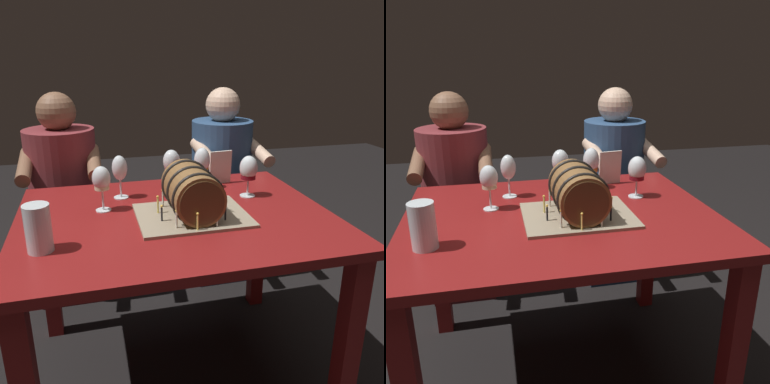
% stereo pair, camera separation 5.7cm
% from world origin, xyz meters
% --- Properties ---
extents(ground_plane, '(8.00, 8.00, 0.00)m').
position_xyz_m(ground_plane, '(0.00, 0.00, 0.00)').
color(ground_plane, black).
extents(dining_table, '(1.20, 0.94, 0.75)m').
position_xyz_m(dining_table, '(0.00, 0.00, 0.63)').
color(dining_table, maroon).
rests_on(dining_table, ground).
extents(barrel_cake, '(0.42, 0.33, 0.20)m').
position_xyz_m(barrel_cake, '(0.06, -0.04, 0.84)').
color(barrel_cake, gray).
rests_on(barrel_cake, dining_table).
extents(wine_glass_rose, '(0.07, 0.07, 0.19)m').
position_xyz_m(wine_glass_rose, '(0.05, 0.28, 0.88)').
color(wine_glass_rose, white).
rests_on(wine_glass_rose, dining_table).
extents(wine_glass_red, '(0.08, 0.08, 0.18)m').
position_xyz_m(wine_glass_red, '(0.35, 0.13, 0.87)').
color(wine_glass_red, white).
rests_on(wine_glass_red, dining_table).
extents(wine_glass_amber, '(0.07, 0.07, 0.19)m').
position_xyz_m(wine_glass_amber, '(0.19, 0.29, 0.87)').
color(wine_glass_amber, white).
rests_on(wine_glass_amber, dining_table).
extents(wine_glass_empty, '(0.06, 0.06, 0.19)m').
position_xyz_m(wine_glass_empty, '(-0.19, 0.24, 0.88)').
color(wine_glass_empty, white).
rests_on(wine_glass_empty, dining_table).
extents(wine_glass_white, '(0.07, 0.07, 0.18)m').
position_xyz_m(wine_glass_white, '(-0.27, 0.11, 0.88)').
color(wine_glass_white, white).
rests_on(wine_glass_white, dining_table).
extents(beer_pint, '(0.08, 0.08, 0.15)m').
position_xyz_m(beer_pint, '(-0.48, -0.19, 0.82)').
color(beer_pint, white).
rests_on(beer_pint, dining_table).
extents(menu_card, '(0.11, 0.03, 0.16)m').
position_xyz_m(menu_card, '(0.29, 0.33, 0.83)').
color(menu_card, silver).
rests_on(menu_card, dining_table).
extents(person_seated_left, '(0.40, 0.48, 1.16)m').
position_xyz_m(person_seated_left, '(-0.45, 0.78, 0.55)').
color(person_seated_left, '#4C1B1E').
rests_on(person_seated_left, ground).
extents(person_seated_right, '(0.41, 0.50, 1.17)m').
position_xyz_m(person_seated_right, '(0.45, 0.78, 0.55)').
color(person_seated_right, '#1B2D46').
rests_on(person_seated_right, ground).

